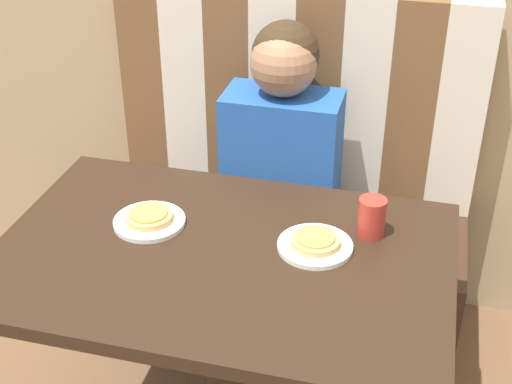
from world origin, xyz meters
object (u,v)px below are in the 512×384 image
drinking_cup (372,217)px  person (282,127)px  pizza_left (149,216)px  plate_left (149,222)px  plate_right (315,246)px  pizza_right (315,240)px

drinking_cup → person: bearing=124.1°
person → pizza_left: bearing=-110.0°
plate_left → pizza_left: (0.00, 0.00, 0.02)m
person → plate_right: bearing=-70.0°
plate_right → pizza_left: (-0.41, 0.00, 0.02)m
plate_right → drinking_cup: bearing=37.3°
person → plate_right: 0.60m
plate_left → pizza_left: 0.02m
plate_left → pizza_right: 0.41m
plate_right → pizza_right: size_ratio=1.52×
person → plate_left: bearing=-110.0°
pizza_right → plate_left: bearing=-180.0°
person → plate_left: size_ratio=3.68×
plate_right → plate_left: bearing=180.0°
plate_left → pizza_right: (0.41, 0.00, 0.02)m
pizza_left → pizza_right: size_ratio=1.00×
plate_left → plate_right: 0.41m
pizza_right → drinking_cup: drinking_cup is taller
plate_left → pizza_right: bearing=0.0°
plate_left → pizza_left: bearing=90.0°
person → plate_right: size_ratio=3.68×
pizza_right → pizza_left: bearing=180.0°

